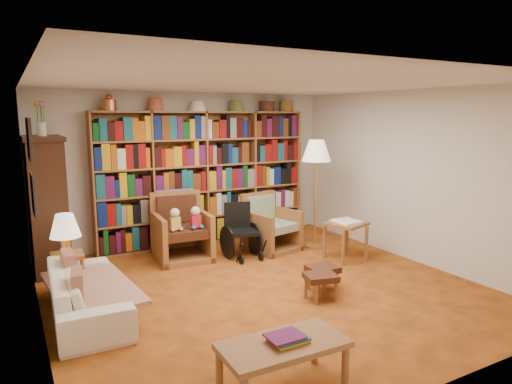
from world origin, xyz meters
TOP-DOWN VIEW (x-y plane):
  - floor at (0.00, 0.00)m, footprint 5.00×5.00m
  - ceiling at (0.00, 0.00)m, footprint 5.00×5.00m
  - wall_back at (0.00, 2.50)m, footprint 5.00×0.00m
  - wall_front at (0.00, -2.50)m, footprint 5.00×0.00m
  - wall_left at (-2.50, 0.00)m, footprint 0.00×5.00m
  - wall_right at (2.50, 0.00)m, footprint 0.00×5.00m
  - bookshelf at (0.20, 2.33)m, footprint 3.60×0.30m
  - curio_cabinet at (-2.25, 2.00)m, footprint 0.50×0.95m
  - framed_pictures at (-2.48, 0.30)m, footprint 0.03×0.52m
  - sofa at (-2.05, 0.23)m, footprint 1.81×0.76m
  - sofa_throw at (-2.00, 0.23)m, footprint 0.91×1.55m
  - cushion_left at (-2.18, 0.58)m, footprint 0.11×0.35m
  - cushion_right at (-2.18, -0.12)m, footprint 0.15×0.35m
  - side_table_lamp at (-2.15, 0.96)m, footprint 0.38×0.38m
  - table_lamp at (-2.15, 0.96)m, footprint 0.36×0.36m
  - armchair_leather at (-0.49, 1.70)m, footprint 0.84×0.89m
  - armchair_sage at (0.93, 1.45)m, footprint 0.87×0.89m
  - wheelchair at (0.34, 1.28)m, footprint 0.49×0.66m
  - floor_lamp at (1.62, 1.14)m, footprint 0.46×0.46m
  - side_table_papers at (1.64, 0.41)m, footprint 0.64×0.64m
  - footstool_a at (0.41, -0.63)m, footprint 0.43×0.39m
  - footstool_b at (0.61, -0.41)m, footprint 0.37×0.32m
  - coffee_table at (-0.93, -1.93)m, footprint 1.00×0.52m

SIDE VIEW (x-z plane):
  - floor at x=0.00m, z-range 0.00..0.00m
  - footstool_b at x=0.61m, z-range 0.10..0.40m
  - footstool_a at x=0.41m, z-range 0.10..0.40m
  - sofa at x=-2.05m, z-range 0.00..0.52m
  - sofa_throw at x=-2.00m, z-range 0.28..0.32m
  - armchair_sage at x=0.93m, z-range -0.11..0.79m
  - coffee_table at x=-0.93m, z-range 0.12..0.57m
  - side_table_lamp at x=-2.15m, z-range 0.11..0.62m
  - wheelchair at x=0.34m, z-range -0.04..0.79m
  - armchair_leather at x=-0.49m, z-range -0.09..0.91m
  - cushion_left at x=-2.18m, z-range 0.28..0.62m
  - cushion_right at x=-2.18m, z-range 0.28..0.62m
  - side_table_papers at x=1.64m, z-range 0.18..0.77m
  - table_lamp at x=-2.15m, z-range 0.59..1.07m
  - curio_cabinet at x=-2.25m, z-range -0.25..2.15m
  - bookshelf at x=0.20m, z-range -0.04..2.38m
  - wall_back at x=0.00m, z-range -1.25..3.75m
  - wall_front at x=0.00m, z-range -1.25..3.75m
  - wall_left at x=-2.50m, z-range -1.25..3.75m
  - wall_right at x=2.50m, z-range -1.25..3.75m
  - floor_lamp at x=1.62m, z-range 0.63..2.39m
  - framed_pictures at x=-2.48m, z-range 1.14..2.11m
  - ceiling at x=0.00m, z-range 2.50..2.50m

